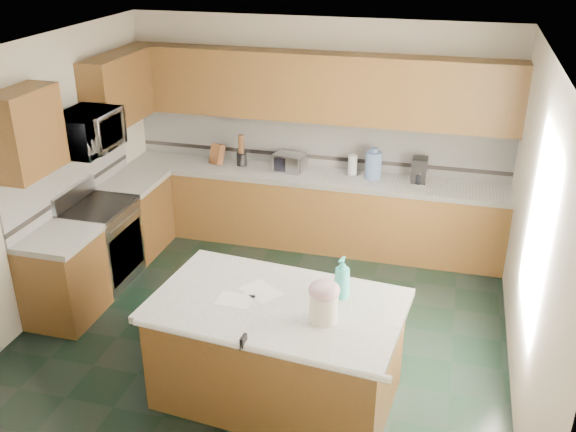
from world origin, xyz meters
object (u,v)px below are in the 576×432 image
(island_top, at_px, (277,306))
(treat_jar, at_px, (324,307))
(toaster_oven, at_px, (289,162))
(coffee_maker, at_px, (419,170))
(island_base, at_px, (277,353))
(knife_block, at_px, (217,154))
(soap_bottle_island, at_px, (342,277))

(island_top, xyz_separation_m, treat_jar, (0.41, -0.15, 0.14))
(island_top, height_order, treat_jar, treat_jar)
(toaster_oven, relative_size, coffee_maker, 1.24)
(island_base, relative_size, toaster_oven, 5.21)
(treat_jar, relative_size, coffee_maker, 0.78)
(knife_block, relative_size, toaster_oven, 0.70)
(island_top, height_order, coffee_maker, coffee_maker)
(treat_jar, relative_size, knife_block, 0.90)
(island_base, distance_m, toaster_oven, 3.02)
(island_top, height_order, knife_block, knife_block)
(treat_jar, relative_size, soap_bottle_island, 0.64)
(island_top, xyz_separation_m, soap_bottle_island, (0.48, 0.22, 0.21))
(toaster_oven, xyz_separation_m, coffee_maker, (1.54, 0.03, 0.04))
(toaster_oven, bearing_deg, island_base, -63.97)
(island_top, xyz_separation_m, toaster_oven, (-0.66, 2.89, 0.13))
(soap_bottle_island, xyz_separation_m, coffee_maker, (0.40, 2.70, -0.03))
(toaster_oven, height_order, coffee_maker, coffee_maker)
(coffee_maker, bearing_deg, soap_bottle_island, -98.03)
(knife_block, distance_m, coffee_maker, 2.47)
(island_base, bearing_deg, knife_block, 124.28)
(soap_bottle_island, height_order, coffee_maker, soap_bottle_island)
(island_base, height_order, soap_bottle_island, soap_bottle_island)
(treat_jar, distance_m, toaster_oven, 3.21)
(island_top, height_order, soap_bottle_island, soap_bottle_island)
(soap_bottle_island, height_order, knife_block, soap_bottle_island)
(island_base, bearing_deg, soap_bottle_island, 29.77)
(soap_bottle_island, relative_size, knife_block, 1.42)
(island_base, xyz_separation_m, knife_block, (-1.59, 2.89, 0.62))
(island_base, distance_m, island_top, 0.46)
(knife_block, distance_m, toaster_oven, 0.93)
(knife_block, xyz_separation_m, toaster_oven, (0.93, 0.00, -0.02))
(treat_jar, bearing_deg, knife_block, 110.50)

